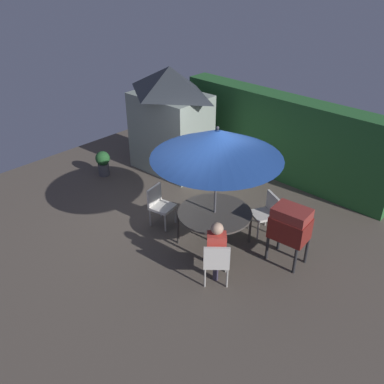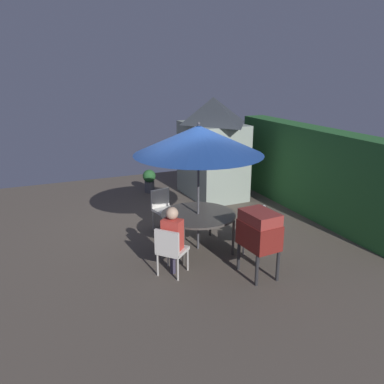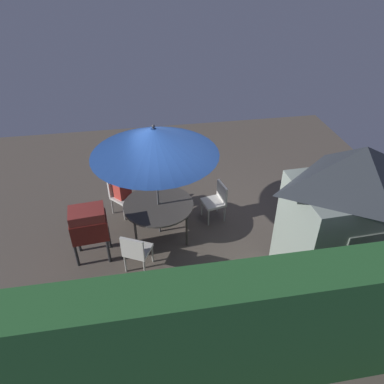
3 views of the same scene
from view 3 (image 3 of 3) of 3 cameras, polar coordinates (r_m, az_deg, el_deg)
ground_plane at (r=8.37m, az=0.25°, el=-5.53°), size 11.00×11.00×0.00m
hedge_backdrop at (r=5.27m, az=7.26°, el=-21.09°), size 5.95×0.64×2.17m
garden_shed at (r=6.91m, az=22.77°, el=-3.63°), size 2.11×1.53×2.80m
patio_table at (r=7.85m, az=-5.21°, el=-2.17°), size 1.50×1.50×0.76m
patio_umbrella at (r=7.04m, az=-5.87°, el=7.84°), size 2.49×2.49×2.58m
bbq_grill at (r=7.41m, az=-15.72°, el=-4.84°), size 0.74×0.56×1.20m
chair_near_shed at (r=8.69m, az=-11.01°, el=-0.18°), size 0.65×0.65×0.90m
chair_far_side at (r=7.16m, az=-8.68°, el=-8.91°), size 0.62×0.62×0.90m
chair_toward_hedge at (r=8.36m, az=3.86°, el=-1.11°), size 0.55×0.55×0.90m
potted_plant_by_shed at (r=9.05m, az=22.09°, el=-1.90°), size 0.38×0.38×0.69m
person_in_red at (r=8.49m, az=-10.82°, el=1.07°), size 0.41×0.41×1.26m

